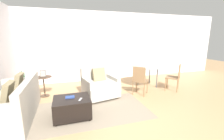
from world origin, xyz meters
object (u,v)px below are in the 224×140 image
Objects in this scene: dining_chair_near_right at (176,75)px; tv_remote_secondary at (80,99)px; dining_chair_near_left at (140,79)px; couch at (14,106)px; book_stack at (70,97)px; ottoman at (72,107)px; potted_plant at (24,90)px; picture_frame at (43,74)px; tv_remote_primary at (70,95)px; side_table at (44,83)px; dining_table at (148,68)px; armchair at (100,86)px.

tv_remote_secondary is at bearing -164.86° from dining_chair_near_right.
tv_remote_secondary is at bearing -155.22° from dining_chair_near_left.
couch is at bearing -174.48° from dining_chair_near_right.
book_stack is 1.29× the size of tv_remote_secondary.
ottoman is at bearing 145.39° from tv_remote_secondary.
potted_plant reaches higher than picture_frame.
tv_remote_primary is 1.50m from side_table.
couch is at bearing 163.09° from tv_remote_secondary.
ottoman is at bearing -63.75° from picture_frame.
book_stack is at bearing -161.73° from dining_chair_near_left.
tv_remote_primary and tv_remote_secondary have the same top height.
book_stack is 0.16× the size of dining_table.
side_table is 4.18m from dining_chair_near_right.
book_stack is at bearing -49.99° from potted_plant.
book_stack is at bearing -153.82° from dining_table.
tv_remote_secondary is 0.13× the size of dining_table.
potted_plant is at bearing 130.01° from book_stack.
potted_plant reaches higher than dining_table.
couch is at bearing 173.86° from tv_remote_primary.
tv_remote_primary is 0.36m from tv_remote_secondary.
dining_chair_near_right is at bearing -4.79° from armchair.
tv_remote_primary is at bearing -62.00° from side_table.
potted_plant reaches higher than book_stack.
dining_chair_near_left reaches higher than armchair.
ottoman is 1.68m from side_table.
dining_chair_near_left is (2.08, 0.57, 0.07)m from tv_remote_primary.
picture_frame is 4.18m from dining_chair_near_right.
potted_plant is at bearing 129.70° from ottoman.
dining_chair_near_right is at bearing 9.49° from tv_remote_primary.
dining_table is at bearing -2.18° from potted_plant.
tv_remote_primary reaches higher than ottoman.
dining_table is (3.45, -0.09, -0.01)m from picture_frame.
potted_plant is 4.74m from dining_chair_near_right.
dining_table is (2.74, 1.35, 0.24)m from book_stack.
dining_table is (4.00, -0.15, 0.46)m from potted_plant.
couch is 3.01× the size of side_table.
ottoman is 0.27m from tv_remote_primary.
dining_table is at bearing 31.05° from tv_remote_secondary.
potted_plant reaches higher than side_table.
dining_chair_near_left is at bearing 19.94° from ottoman.
ottoman is 4.07× the size of picture_frame.
dining_chair_near_left reaches higher than dining_table.
potted_plant is 0.59m from side_table.
dining_chair_near_right is (4.67, -0.81, 0.28)m from potted_plant.
dining_table reaches higher than tv_remote_secondary.
armchair is 7.74× the size of tv_remote_primary.
side_table is (0.48, 1.19, 0.12)m from couch.
armchair is at bearing 175.21° from dining_chair_near_right.
side_table is 0.27m from picture_frame.
side_table is at bearing 116.25° from ottoman.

